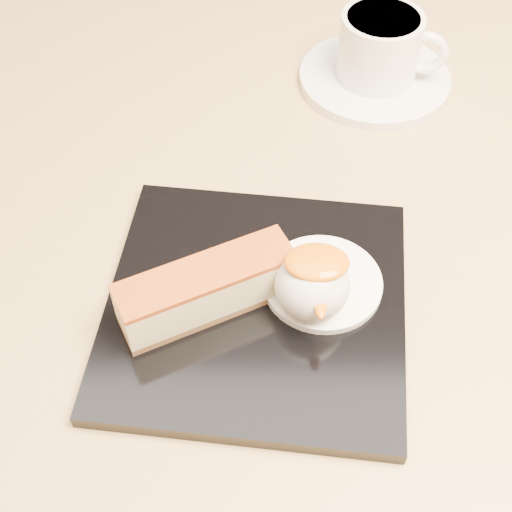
{
  "coord_description": "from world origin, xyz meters",
  "views": [
    {
      "loc": [
        -0.04,
        -0.41,
        1.16
      ],
      "look_at": [
        -0.04,
        -0.07,
        0.76
      ],
      "focal_mm": 50.0,
      "sensor_mm": 36.0,
      "label": 1
    }
  ],
  "objects_px": {
    "table": "(297,323)",
    "coffee_cup": "(382,46)",
    "saucer": "(374,79)",
    "cheesecake": "(207,289)",
    "dessert_plate": "(256,305)",
    "ice_cream_scoop": "(312,285)"
  },
  "relations": [
    {
      "from": "table",
      "to": "cheesecake",
      "type": "xyz_separation_m",
      "value": [
        -0.08,
        -0.1,
        0.19
      ]
    },
    {
      "from": "table",
      "to": "cheesecake",
      "type": "height_order",
      "value": "cheesecake"
    },
    {
      "from": "ice_cream_scoop",
      "to": "dessert_plate",
      "type": "bearing_deg",
      "value": 172.87
    },
    {
      "from": "cheesecake",
      "to": "saucer",
      "type": "height_order",
      "value": "cheesecake"
    },
    {
      "from": "table",
      "to": "coffee_cup",
      "type": "relative_size",
      "value": 7.65
    },
    {
      "from": "coffee_cup",
      "to": "table",
      "type": "bearing_deg",
      "value": -99.58
    },
    {
      "from": "dessert_plate",
      "to": "ice_cream_scoop",
      "type": "bearing_deg",
      "value": -7.13
    },
    {
      "from": "dessert_plate",
      "to": "saucer",
      "type": "xyz_separation_m",
      "value": [
        0.12,
        0.28,
        -0.0
      ]
    },
    {
      "from": "ice_cream_scoop",
      "to": "saucer",
      "type": "xyz_separation_m",
      "value": [
        0.08,
        0.29,
        -0.03
      ]
    },
    {
      "from": "table",
      "to": "coffee_cup",
      "type": "xyz_separation_m",
      "value": [
        0.08,
        0.19,
        0.2
      ]
    },
    {
      "from": "table",
      "to": "dessert_plate",
      "type": "bearing_deg",
      "value": -113.68
    },
    {
      "from": "coffee_cup",
      "to": "dessert_plate",
      "type": "bearing_deg",
      "value": -99.92
    },
    {
      "from": "cheesecake",
      "to": "ice_cream_scoop",
      "type": "bearing_deg",
      "value": -26.01
    },
    {
      "from": "dessert_plate",
      "to": "cheesecake",
      "type": "height_order",
      "value": "cheesecake"
    },
    {
      "from": "dessert_plate",
      "to": "saucer",
      "type": "bearing_deg",
      "value": 67.36
    },
    {
      "from": "table",
      "to": "dessert_plate",
      "type": "distance_m",
      "value": 0.19
    },
    {
      "from": "ice_cream_scoop",
      "to": "coffee_cup",
      "type": "xyz_separation_m",
      "value": [
        0.08,
        0.28,
        0.0
      ]
    },
    {
      "from": "table",
      "to": "saucer",
      "type": "xyz_separation_m",
      "value": [
        0.08,
        0.19,
        0.16
      ]
    },
    {
      "from": "coffee_cup",
      "to": "saucer",
      "type": "bearing_deg",
      "value": -180.0
    },
    {
      "from": "dessert_plate",
      "to": "cheesecake",
      "type": "relative_size",
      "value": 1.67
    },
    {
      "from": "table",
      "to": "ice_cream_scoop",
      "type": "distance_m",
      "value": 0.22
    },
    {
      "from": "saucer",
      "to": "coffee_cup",
      "type": "xyz_separation_m",
      "value": [
        0.0,
        -0.0,
        0.04
      ]
    }
  ]
}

